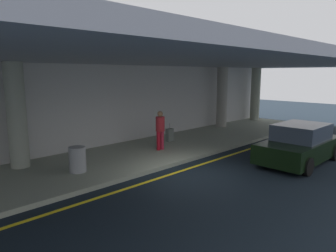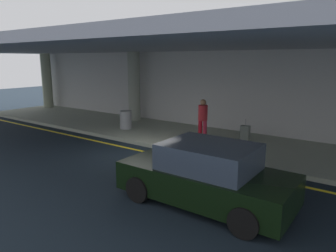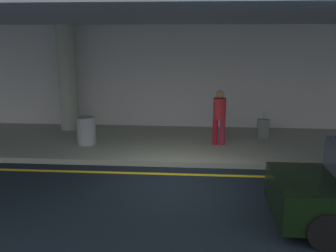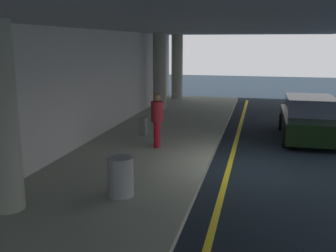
# 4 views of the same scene
# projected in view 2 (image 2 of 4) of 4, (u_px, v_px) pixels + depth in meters

# --- Properties ---
(ground_plane) EXTENTS (60.00, 60.00, 0.00)m
(ground_plane) POSITION_uv_depth(u_px,v_px,m) (135.00, 154.00, 11.45)
(ground_plane) COLOR black
(sidewalk) EXTENTS (26.00, 4.20, 0.15)m
(sidewalk) POSITION_uv_depth(u_px,v_px,m) (182.00, 136.00, 13.89)
(sidewalk) COLOR gray
(sidewalk) RESTS_ON ground
(lane_stripe_yellow) EXTENTS (26.00, 0.14, 0.01)m
(lane_stripe_yellow) POSITION_uv_depth(u_px,v_px,m) (143.00, 151.00, 11.81)
(lane_stripe_yellow) COLOR yellow
(lane_stripe_yellow) RESTS_ON ground
(support_column_far_left) EXTENTS (0.64, 0.64, 3.65)m
(support_column_far_left) POSITION_uv_depth(u_px,v_px,m) (47.00, 81.00, 21.46)
(support_column_far_left) COLOR gray
(support_column_far_left) RESTS_ON sidewalk
(support_column_left_mid) EXTENTS (0.64, 0.64, 3.65)m
(support_column_left_mid) POSITION_uv_depth(u_px,v_px,m) (134.00, 86.00, 16.88)
(support_column_left_mid) COLOR gray
(support_column_left_mid) RESTS_ON sidewalk
(ceiling_overhang) EXTENTS (28.00, 13.20, 0.30)m
(ceiling_overhang) POSITION_uv_depth(u_px,v_px,m) (176.00, 46.00, 12.69)
(ceiling_overhang) COLOR #8E919E
(ceiling_overhang) RESTS_ON support_column_far_left
(terminal_back_wall) EXTENTS (26.00, 0.30, 3.80)m
(terminal_back_wall) POSITION_uv_depth(u_px,v_px,m) (207.00, 91.00, 15.30)
(terminal_back_wall) COLOR #B2B1B0
(terminal_back_wall) RESTS_ON ground
(car_black) EXTENTS (4.10, 1.92, 1.50)m
(car_black) POSITION_uv_depth(u_px,v_px,m) (206.00, 176.00, 7.40)
(car_black) COLOR black
(car_black) RESTS_ON ground
(traveler_with_luggage) EXTENTS (0.38, 0.38, 1.68)m
(traveler_with_luggage) POSITION_uv_depth(u_px,v_px,m) (203.00, 117.00, 12.76)
(traveler_with_luggage) COLOR maroon
(traveler_with_luggage) RESTS_ON sidewalk
(suitcase_upright_primary) EXTENTS (0.36, 0.22, 0.90)m
(suitcase_upright_primary) POSITION_uv_depth(u_px,v_px,m) (245.00, 133.00, 12.76)
(suitcase_upright_primary) COLOR #585F5A
(suitcase_upright_primary) RESTS_ON sidewalk
(trash_bin_steel) EXTENTS (0.56, 0.56, 0.85)m
(trash_bin_steel) POSITION_uv_depth(u_px,v_px,m) (126.00, 120.00, 14.97)
(trash_bin_steel) COLOR gray
(trash_bin_steel) RESTS_ON sidewalk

